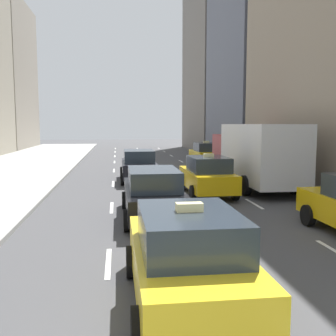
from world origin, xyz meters
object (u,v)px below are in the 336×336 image
Objects in this scene: taxi_fourth at (207,175)px; box_truck at (254,153)px; taxi_lead at (187,257)px; taxi_second at (206,154)px; sedan_silver_behind at (139,165)px; sedan_black_near at (153,193)px.

taxi_fourth is 0.52× the size of box_truck.
taxi_lead is 1.00× the size of taxi_fourth.
taxi_second reaches higher than sedan_silver_behind.
taxi_fourth is at bearing -58.60° from sedan_silver_behind.
taxi_second is 0.97× the size of sedan_silver_behind.
sedan_black_near is at bearing -108.50° from taxi_second.
box_truck is (5.60, 5.91, 0.84)m from sedan_black_near.
box_truck reaches higher than sedan_black_near.
taxi_lead is at bearing -104.94° from taxi_fourth.
box_truck reaches higher than taxi_second.
taxi_second is 0.52× the size of box_truck.
taxi_lead reaches higher than sedan_black_near.
sedan_silver_behind is at bearing 90.00° from sedan_black_near.
box_truck reaches higher than taxi_lead.
taxi_lead is 13.55m from box_truck.
taxi_second is (5.60, 23.14, 0.00)m from taxi_lead.
box_truck is (5.60, -2.77, 0.82)m from sedan_silver_behind.
taxi_lead is 0.97× the size of sedan_silver_behind.
taxi_lead is at bearing -90.00° from sedan_black_near.
box_truck is (5.60, 12.31, 0.83)m from taxi_lead.
sedan_black_near is 8.68m from sedan_silver_behind.
sedan_silver_behind is (0.00, 15.08, 0.01)m from taxi_lead.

